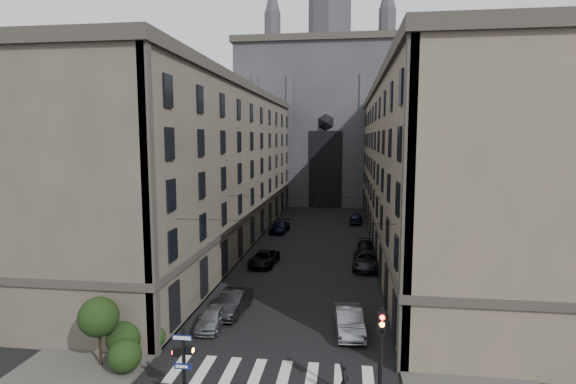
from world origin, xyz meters
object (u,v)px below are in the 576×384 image
at_px(car_left_midnear, 232,302).
at_px(car_left_midfar, 264,258).
at_px(pedestrian_signal_left, 184,361).
at_px(car_left_far, 280,227).
at_px(traffic_light_right, 381,350).
at_px(car_right_near, 349,321).
at_px(car_right_midnear, 367,260).
at_px(car_left_near, 212,318).
at_px(car_right_midfar, 366,248).
at_px(car_right_far, 356,219).
at_px(gothic_tower, 329,113).
at_px(pedestrian, 344,382).

bearing_deg(car_left_midnear, car_left_midfar, 94.73).
bearing_deg(pedestrian_signal_left, car_left_far, 92.12).
xyz_separation_m(traffic_light_right, car_right_near, (-1.36, 9.00, -2.48)).
height_order(car_left_midfar, car_left_far, car_left_far).
height_order(car_right_near, car_right_midnear, car_right_midnear).
distance_m(car_right_near, car_right_midnear, 15.18).
bearing_deg(car_left_near, car_right_midfar, 61.67).
bearing_deg(car_right_far, car_left_midnear, -101.08).
xyz_separation_m(car_left_near, car_right_midfar, (11.13, 21.14, -0.02)).
relative_size(gothic_tower, pedestrian, 28.78).
distance_m(car_left_midfar, car_right_near, 16.96).
bearing_deg(car_right_midfar, car_left_midnear, -121.05).
distance_m(car_left_midnear, car_left_far, 28.42).
relative_size(car_left_far, car_right_far, 1.13).
height_order(car_left_midfar, car_right_far, car_right_far).
xyz_separation_m(pedestrian_signal_left, car_right_near, (7.76, 9.42, -1.51)).
height_order(pedestrian_signal_left, car_left_far, pedestrian_signal_left).
bearing_deg(traffic_light_right, car_left_midfar, 112.52).
relative_size(pedestrian_signal_left, car_right_near, 0.81).
xyz_separation_m(car_right_near, car_right_far, (1.10, 38.12, -0.05)).
bearing_deg(car_left_midfar, car_left_far, 97.33).
xyz_separation_m(car_left_far, pedestrian, (8.99, -38.52, 0.27)).
bearing_deg(car_left_midnear, car_left_near, -101.02).
relative_size(car_left_near, car_left_far, 0.79).
height_order(car_left_far, pedestrian, pedestrian).
relative_size(car_left_near, car_right_near, 0.82).
relative_size(pedestrian_signal_left, car_left_midfar, 0.79).
bearing_deg(car_left_far, car_right_near, -68.19).
bearing_deg(pedestrian, gothic_tower, -0.93).
xyz_separation_m(pedestrian_signal_left, car_left_far, (-1.48, 40.03, -1.59)).
bearing_deg(car_right_near, car_left_near, 177.09).
distance_m(car_left_far, car_right_midnear, 19.03).
distance_m(gothic_tower, car_right_midnear, 52.17).
bearing_deg(pedestrian_signal_left, car_right_midnear, 68.78).
bearing_deg(pedestrian, car_left_midfar, 15.86).
xyz_separation_m(car_right_midfar, car_right_far, (-0.85, 17.40, 0.10)).
relative_size(traffic_light_right, car_right_near, 1.06).
xyz_separation_m(gothic_tower, car_right_near, (4.24, -64.04, -16.99)).
bearing_deg(car_right_midfar, pedestrian, -96.15).
bearing_deg(car_left_midfar, pedestrian, -65.49).
height_order(pedestrian_signal_left, car_left_midfar, pedestrian_signal_left).
bearing_deg(pedestrian, pedestrian_signal_left, 97.20).
height_order(pedestrian_signal_left, car_left_midnear, pedestrian_signal_left).
relative_size(pedestrian_signal_left, traffic_light_right, 0.77).
xyz_separation_m(car_left_far, car_right_near, (9.24, -30.61, 0.07)).
bearing_deg(car_right_midnear, car_left_midfar, -175.06).
xyz_separation_m(gothic_tower, car_left_midnear, (-4.20, -61.84, -16.98)).
height_order(pedestrian_signal_left, pedestrian, pedestrian_signal_left).
bearing_deg(traffic_light_right, car_left_near, 140.83).
bearing_deg(car_right_far, pedestrian_signal_left, -96.75).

